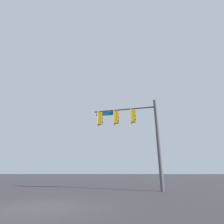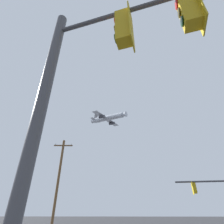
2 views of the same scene
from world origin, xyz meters
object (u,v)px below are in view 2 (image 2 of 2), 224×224
object	(u,v)px
signal_pole_near	(118,60)
airplane	(108,118)
utility_pole	(58,182)
signal_pole_far	(213,192)

from	to	relation	value
signal_pole_near	airplane	size ratio (longest dim) A/B	0.27
utility_pole	airplane	distance (m)	101.17
airplane	signal_pole_near	bearing A→B (deg)	-84.34
signal_pole_near	airplane	world-z (taller)	airplane
utility_pole	airplane	xyz separation A→B (m)	(-3.13, 85.56, 53.91)
airplane	utility_pole	bearing A→B (deg)	-87.90
signal_pole_far	utility_pole	world-z (taller)	utility_pole
signal_pole_far	airplane	world-z (taller)	airplane
signal_pole_near	signal_pole_far	distance (m)	21.22
signal_pole_far	utility_pole	distance (m)	16.75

